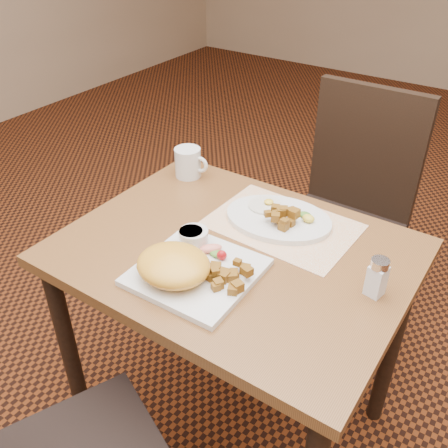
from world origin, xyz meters
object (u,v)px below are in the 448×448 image
Objects in this scene: chair_far at (348,205)px; salt_shaker at (377,277)px; plate_square at (197,272)px; table at (234,279)px; plate_oval at (278,219)px; coffee_mug at (189,163)px.

chair_far is 9.70× the size of salt_shaker.
salt_shaker is (0.39, 0.18, 0.04)m from plate_square.
table is 0.93× the size of chair_far.
chair_far is at bearing 87.71° from plate_oval.
coffee_mug is (-0.40, -0.46, 0.26)m from chair_far.
plate_square is at bearing -50.34° from coffee_mug.
coffee_mug is at bearing 163.00° from salt_shaker.
chair_far is 0.89m from plate_square.
chair_far is 3.46× the size of plate_square.
coffee_mug reaches higher than table.
table is 0.45m from coffee_mug.
salt_shaker is at bearing 115.21° from chair_far.
coffee_mug reaches higher than plate_square.
chair_far is 0.66m from coffee_mug.
salt_shaker is at bearing 4.89° from table.
coffee_mug is (-0.33, 0.40, 0.04)m from plate_square.
coffee_mug is (-0.71, 0.22, -0.00)m from salt_shaker.
plate_square is at bearing -96.71° from table.
plate_square is at bearing 85.60° from chair_far.
plate_oval reaches higher than plate_square.
chair_far is 8.34× the size of coffee_mug.
chair_far is at bearing 48.96° from coffee_mug.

